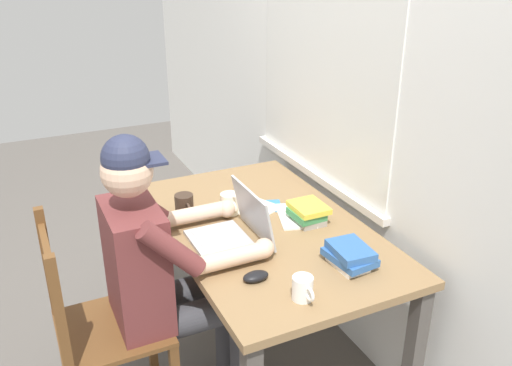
% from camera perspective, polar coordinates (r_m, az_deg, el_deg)
% --- Properties ---
extents(ground_plane, '(8.00, 8.00, 0.00)m').
position_cam_1_polar(ground_plane, '(2.81, 0.80, -17.92)').
color(ground_plane, '#56514C').
extents(back_wall, '(6.00, 0.08, 2.60)m').
position_cam_1_polar(back_wall, '(2.42, 11.42, 9.76)').
color(back_wall, silver).
rests_on(back_wall, ground).
extents(desk, '(1.36, 0.81, 0.74)m').
position_cam_1_polar(desk, '(2.42, 0.88, -6.45)').
color(desk, olive).
rests_on(desk, ground).
extents(seated_person, '(0.50, 0.60, 1.26)m').
position_cam_1_polar(seated_person, '(2.20, -9.75, -8.58)').
color(seated_person, brown).
rests_on(seated_person, ground).
extents(wooden_chair, '(0.42, 0.42, 0.96)m').
position_cam_1_polar(wooden_chair, '(2.29, -16.33, -14.75)').
color(wooden_chair, brown).
rests_on(wooden_chair, ground).
extents(laptop, '(0.33, 0.28, 0.23)m').
position_cam_1_polar(laptop, '(2.22, -2.27, -5.13)').
color(laptop, '#ADAFB2').
rests_on(laptop, desk).
extents(computer_mouse, '(0.06, 0.10, 0.03)m').
position_cam_1_polar(computer_mouse, '(2.00, -0.03, -9.86)').
color(computer_mouse, black).
rests_on(computer_mouse, desk).
extents(coffee_mug_white, '(0.11, 0.07, 0.09)m').
position_cam_1_polar(coffee_mug_white, '(1.90, 4.99, -11.06)').
color(coffee_mug_white, white).
rests_on(coffee_mug_white, desk).
extents(coffee_mug_dark, '(0.12, 0.09, 0.10)m').
position_cam_1_polar(coffee_mug_dark, '(2.47, -7.59, -2.30)').
color(coffee_mug_dark, '#38281E').
rests_on(coffee_mug_dark, desk).
extents(coffee_mug_spare, '(0.12, 0.09, 0.10)m').
position_cam_1_polar(coffee_mug_spare, '(2.46, -2.78, -2.20)').
color(coffee_mug_spare, beige).
rests_on(coffee_mug_spare, desk).
extents(book_stack_main, '(0.17, 0.15, 0.08)m').
position_cam_1_polar(book_stack_main, '(2.40, 5.49, -3.18)').
color(book_stack_main, gray).
rests_on(book_stack_main, desk).
extents(book_stack_side, '(0.21, 0.15, 0.08)m').
position_cam_1_polar(book_stack_side, '(2.11, 9.89, -7.57)').
color(book_stack_side, white).
rests_on(book_stack_side, desk).
extents(paper_pile_near_laptop, '(0.31, 0.27, 0.01)m').
position_cam_1_polar(paper_pile_near_laptop, '(2.54, -0.74, -2.46)').
color(paper_pile_near_laptop, silver).
rests_on(paper_pile_near_laptop, desk).
extents(paper_pile_back_corner, '(0.28, 0.22, 0.01)m').
position_cam_1_polar(paper_pile_back_corner, '(2.45, 4.21, -3.49)').
color(paper_pile_back_corner, white).
rests_on(paper_pile_back_corner, desk).
extents(landscape_photo_print, '(0.15, 0.13, 0.00)m').
position_cam_1_polar(landscape_photo_print, '(2.55, 1.68, -2.43)').
color(landscape_photo_print, teal).
rests_on(landscape_photo_print, desk).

